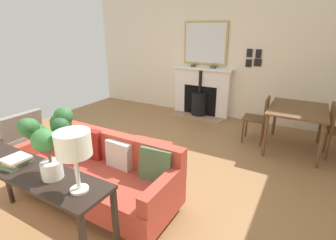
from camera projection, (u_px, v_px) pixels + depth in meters
ground_plane at (129, 164)px, 3.88m from camera, size 5.85×5.93×0.01m
wall_left at (206, 53)px, 5.79m from camera, size 0.12×5.93×2.82m
fireplace at (201, 95)px, 5.94m from camera, size 0.57×1.40×1.11m
mirror_over_mantel at (205, 43)px, 5.64m from camera, size 0.04×1.01×0.92m
mantel_bowl_near at (193, 66)px, 5.84m from camera, size 0.12×0.12×0.05m
mantel_bowl_far at (213, 67)px, 5.61m from camera, size 0.14×0.14×0.05m
sofa at (97, 172)px, 3.02m from camera, size 0.78×2.04×0.77m
ottoman at (145, 155)px, 3.68m from camera, size 0.62×0.68×0.37m
armchair_accent at (18, 133)px, 3.89m from camera, size 0.68×0.60×0.79m
console_table at (31, 178)px, 2.28m from camera, size 0.40×1.68×0.78m
table_lamp_far_end at (73, 146)px, 1.82m from camera, size 0.26×0.26×0.49m
potted_plant at (49, 134)px, 2.00m from camera, size 0.49×0.42×0.59m
book_stack at (17, 161)px, 2.31m from camera, size 0.26×0.20×0.07m
dining_table at (298, 113)px, 4.14m from camera, size 1.11×0.86×0.73m
dining_chair_near_fireplace at (260, 116)px, 4.45m from camera, size 0.42×0.42×0.84m
photo_gallery_row at (254, 58)px, 5.24m from camera, size 0.02×0.32×0.37m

